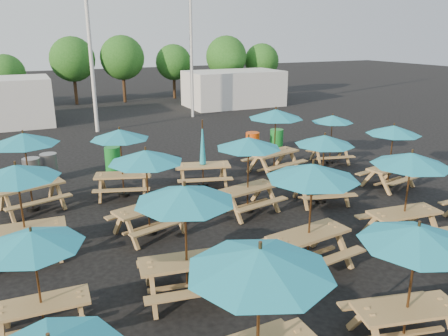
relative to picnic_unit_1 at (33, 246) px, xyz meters
name	(u,v)px	position (x,y,z in m)	size (l,w,h in m)	color
ground	(245,216)	(5.86, 3.31, -1.82)	(120.00, 120.00, 0.00)	black
picnic_unit_1	(33,246)	(0.00, 0.00, 0.00)	(1.83, 1.83, 2.13)	#AA7C4B
picnic_unit_2	(17,178)	(-0.17, 3.34, 0.24)	(2.07, 2.07, 2.41)	#AA7C4B
picnic_unit_3	(24,144)	(0.07, 6.53, 0.31)	(2.53, 2.53, 2.48)	#AA7C4B
picnic_unit_4	(260,271)	(2.80, -2.87, 0.36)	(2.13, 2.13, 2.54)	#AA7C4B
picnic_unit_5	(185,202)	(2.82, 0.13, 0.30)	(2.33, 2.33, 2.47)	#AA7C4B
picnic_unit_6	(146,162)	(2.91, 3.35, 0.24)	(2.43, 2.43, 2.41)	#AA7C4B
picnic_unit_7	(120,139)	(2.92, 6.56, 0.18)	(2.42, 2.42, 2.33)	#AA7C4B
picnic_unit_8	(417,243)	(5.72, -2.94, 0.18)	(2.32, 2.32, 2.33)	#AA7C4B
picnic_unit_9	(312,178)	(5.82, 0.07, 0.37)	(2.34, 2.34, 2.56)	#AA7C4B
picnic_unit_10	(248,148)	(6.08, 3.58, 0.22)	(2.30, 2.30, 2.39)	#AA7C4B
picnic_unit_11	(203,160)	(5.74, 6.33, -0.82)	(2.29, 2.13, 2.44)	#AA7C4B
picnic_unit_13	(411,165)	(8.93, 0.14, 0.26)	(2.22, 2.22, 2.43)	#AA7C4B
picnic_unit_14	(324,145)	(8.62, 3.26, 0.12)	(2.26, 2.26, 2.27)	#AA7C4B
picnic_unit_15	(276,118)	(8.88, 6.62, 0.37)	(2.52, 2.52, 2.55)	#AA7C4B
picnic_unit_18	(393,134)	(11.73, 3.47, 0.12)	(2.17, 2.17, 2.26)	#AA7C4B
picnic_unit_19	(332,122)	(11.75, 6.79, -0.05)	(2.06, 2.06, 2.07)	#AA7C4B
waste_bin_0	(32,171)	(0.20, 9.15, -1.32)	(0.61, 0.61, 0.99)	gray
waste_bin_1	(49,166)	(0.81, 9.56, -1.32)	(0.61, 0.61, 0.99)	gray
waste_bin_2	(113,159)	(3.18, 9.56, -1.32)	(0.61, 0.61, 0.99)	#177E2A
waste_bin_3	(252,143)	(9.50, 9.51, -1.32)	(0.61, 0.61, 0.99)	#E54D0D
waste_bin_4	(277,140)	(10.84, 9.61, -1.32)	(0.61, 0.61, 0.99)	#177E2A
mast_0	(88,19)	(3.86, 17.31, 4.18)	(0.20, 0.20, 12.00)	silver
mast_1	(191,21)	(10.36, 19.31, 4.18)	(0.20, 0.20, 12.00)	silver
event_tent_1	(234,88)	(14.86, 22.31, -0.52)	(7.00, 4.00, 2.60)	silver
tree_2	(6,73)	(-0.53, 26.96, 0.81)	(2.59, 2.59, 3.93)	#382314
tree_3	(72,59)	(4.10, 28.02, 1.59)	(3.36, 3.36, 5.09)	#382314
tree_4	(122,58)	(7.76, 27.56, 1.64)	(3.41, 3.41, 5.17)	#382314
tree_5	(174,62)	(12.08, 27.98, 1.15)	(2.94, 2.94, 4.45)	#382314
tree_6	(226,57)	(16.09, 26.20, 1.61)	(3.38, 3.38, 5.13)	#382314
tree_7	(262,61)	(19.48, 26.23, 1.17)	(2.95, 2.95, 4.48)	#382314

